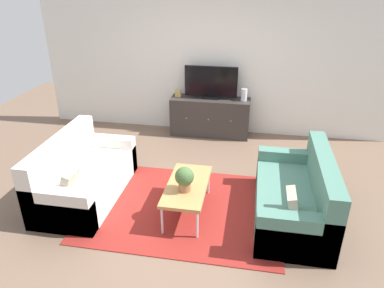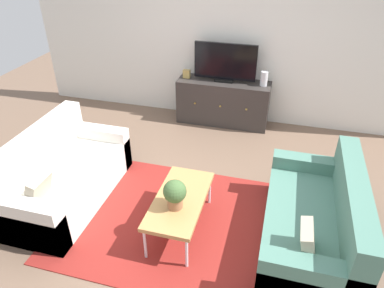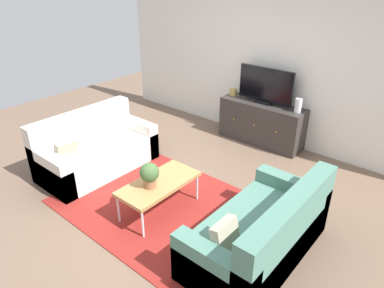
% 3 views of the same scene
% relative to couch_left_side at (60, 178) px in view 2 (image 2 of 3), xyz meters
% --- Properties ---
extents(ground_plane, '(10.00, 10.00, 0.00)m').
position_rel_couch_left_side_xyz_m(ground_plane, '(1.44, 0.10, -0.28)').
color(ground_plane, brown).
extents(wall_back, '(6.40, 0.12, 2.70)m').
position_rel_couch_left_side_xyz_m(wall_back, '(1.44, 2.65, 1.07)').
color(wall_back, silver).
rests_on(wall_back, ground_plane).
extents(area_rug, '(2.50, 1.90, 0.01)m').
position_rel_couch_left_side_xyz_m(area_rug, '(1.44, -0.05, -0.28)').
color(area_rug, maroon).
rests_on(area_rug, ground_plane).
extents(couch_left_side, '(0.86, 1.68, 0.85)m').
position_rel_couch_left_side_xyz_m(couch_left_side, '(0.00, 0.00, 0.00)').
color(couch_left_side, silver).
rests_on(couch_left_side, ground_plane).
extents(couch_right_side, '(0.86, 1.68, 0.85)m').
position_rel_couch_left_side_xyz_m(couch_right_side, '(2.87, 0.00, 0.00)').
color(couch_right_side, '#4C7A6B').
rests_on(couch_right_side, ground_plane).
extents(coffee_table, '(0.50, 1.03, 0.42)m').
position_rel_couch_left_side_xyz_m(coffee_table, '(1.50, -0.13, 0.10)').
color(coffee_table, '#B7844C').
rests_on(coffee_table, ground_plane).
extents(potted_plant, '(0.23, 0.23, 0.31)m').
position_rel_couch_left_side_xyz_m(potted_plant, '(1.49, -0.26, 0.31)').
color(potted_plant, '#936042').
rests_on(potted_plant, coffee_table).
extents(tv_console, '(1.45, 0.47, 0.71)m').
position_rel_couch_left_side_xyz_m(tv_console, '(1.46, 2.37, 0.07)').
color(tv_console, '#332D2B').
rests_on(tv_console, ground_plane).
extents(flat_screen_tv, '(0.95, 0.16, 0.59)m').
position_rel_couch_left_side_xyz_m(flat_screen_tv, '(1.46, 2.39, 0.72)').
color(flat_screen_tv, black).
rests_on(flat_screen_tv, tv_console).
extents(glass_vase, '(0.11, 0.11, 0.22)m').
position_rel_couch_left_side_xyz_m(glass_vase, '(2.06, 2.37, 0.54)').
color(glass_vase, silver).
rests_on(glass_vase, tv_console).
extents(mantel_clock, '(0.11, 0.07, 0.13)m').
position_rel_couch_left_side_xyz_m(mantel_clock, '(0.85, 2.37, 0.49)').
color(mantel_clock, tan).
rests_on(mantel_clock, tv_console).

